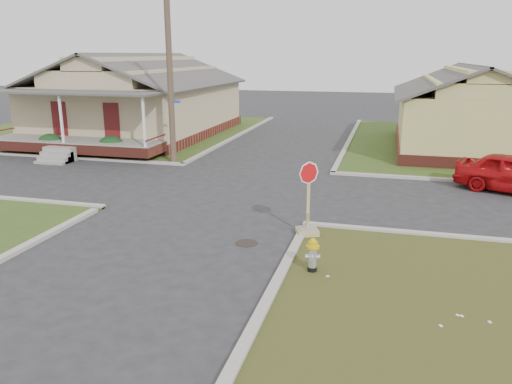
# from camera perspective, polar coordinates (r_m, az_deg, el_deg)

# --- Properties ---
(ground) EXTENTS (120.00, 120.00, 0.00)m
(ground) POSITION_cam_1_polar(r_m,az_deg,el_deg) (15.35, -8.51, -4.39)
(ground) COLOR #29292B
(ground) RESTS_ON ground
(verge_far_left) EXTENTS (19.00, 19.00, 0.05)m
(verge_far_left) POSITION_cam_1_polar(r_m,az_deg,el_deg) (36.83, -16.20, 6.82)
(verge_far_left) COLOR #324D1B
(verge_far_left) RESTS_ON ground
(curbs) EXTENTS (80.00, 40.00, 0.12)m
(curbs) POSITION_cam_1_polar(r_m,az_deg,el_deg) (19.82, -2.83, 0.32)
(curbs) COLOR #ADA69C
(curbs) RESTS_ON ground
(manhole) EXTENTS (0.64, 0.64, 0.01)m
(manhole) POSITION_cam_1_polar(r_m,az_deg,el_deg) (14.20, -1.08, -5.86)
(manhole) COLOR black
(manhole) RESTS_ON ground
(corner_house) EXTENTS (10.10, 15.50, 5.30)m
(corner_house) POSITION_cam_1_polar(r_m,az_deg,el_deg) (33.97, -13.21, 10.18)
(corner_house) COLOR maroon
(corner_house) RESTS_ON ground
(side_house_yellow) EXTENTS (7.60, 11.60, 4.70)m
(side_house_yellow) POSITION_cam_1_polar(r_m,az_deg,el_deg) (30.15, 22.98, 8.58)
(side_house_yellow) COLOR maroon
(side_house_yellow) RESTS_ON ground
(utility_pole) EXTENTS (1.80, 0.28, 9.00)m
(utility_pole) POSITION_cam_1_polar(r_m,az_deg,el_deg) (24.30, -9.86, 14.05)
(utility_pole) COLOR #49372A
(utility_pole) RESTS_ON ground
(fire_hydrant) EXTENTS (0.32, 0.32, 0.85)m
(fire_hydrant) POSITION_cam_1_polar(r_m,az_deg,el_deg) (12.26, 6.50, -6.95)
(fire_hydrant) COLOR black
(fire_hydrant) RESTS_ON ground
(stop_sign) EXTENTS (0.62, 0.61, 2.19)m
(stop_sign) POSITION_cam_1_polar(r_m,az_deg,el_deg) (14.70, 5.93, -3.05)
(stop_sign) COLOR #A18857
(stop_sign) RESTS_ON ground
(hedge_left) EXTENTS (1.43, 1.17, 1.09)m
(hedge_left) POSITION_cam_1_polar(r_m,az_deg,el_deg) (28.66, -22.42, 5.11)
(hedge_left) COLOR #163C18
(hedge_left) RESTS_ON verge_far_left
(hedge_right) EXTENTS (1.43, 1.17, 1.09)m
(hedge_right) POSITION_cam_1_polar(r_m,az_deg,el_deg) (26.85, -16.20, 5.04)
(hedge_right) COLOR #163C18
(hedge_right) RESTS_ON verge_far_left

